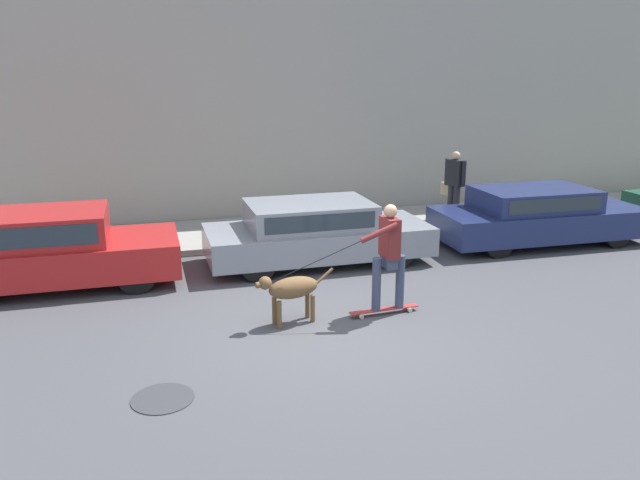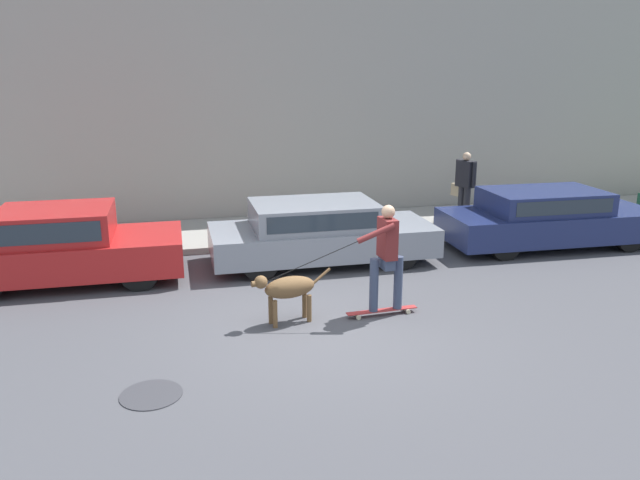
% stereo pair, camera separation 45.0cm
% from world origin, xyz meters
% --- Properties ---
extents(ground_plane, '(36.00, 36.00, 0.00)m').
position_xyz_m(ground_plane, '(0.00, 0.00, 0.00)').
color(ground_plane, '#47474C').
extents(back_wall, '(32.00, 0.30, 5.80)m').
position_xyz_m(back_wall, '(0.00, 6.91, 2.90)').
color(back_wall, '#9E998E').
rests_on(back_wall, ground_plane).
extents(sidewalk_curb, '(30.00, 2.59, 0.13)m').
position_xyz_m(sidewalk_curb, '(0.00, 5.44, 0.07)').
color(sidewalk_curb, gray).
rests_on(sidewalk_curb, ground_plane).
extents(parked_car_0, '(3.94, 1.80, 1.32)m').
position_xyz_m(parked_car_0, '(-3.93, 3.06, 0.63)').
color(parked_car_0, black).
rests_on(parked_car_0, ground_plane).
extents(parked_car_1, '(4.28, 1.79, 1.20)m').
position_xyz_m(parked_car_1, '(0.66, 3.06, 0.60)').
color(parked_car_1, black).
rests_on(parked_car_1, ground_plane).
extents(parked_car_2, '(4.54, 1.85, 1.21)m').
position_xyz_m(parked_car_2, '(5.60, 3.06, 0.60)').
color(parked_car_2, black).
rests_on(parked_car_2, ground_plane).
extents(dog, '(1.24, 0.46, 0.79)m').
position_xyz_m(dog, '(-0.51, 0.29, 0.54)').
color(dog, brown).
rests_on(dog, ground_plane).
extents(skateboarder, '(2.42, 0.55, 1.72)m').
position_xyz_m(skateboarder, '(0.99, 0.24, 0.98)').
color(skateboarder, beige).
rests_on(skateboarder, ground_plane).
extents(pedestrian_with_bag, '(0.35, 0.71, 1.65)m').
position_xyz_m(pedestrian_with_bag, '(4.60, 4.94, 1.04)').
color(pedestrian_with_bag, '#28282D').
rests_on(pedestrian_with_bag, sidewalk_curb).
extents(manhole_cover, '(0.72, 0.72, 0.01)m').
position_xyz_m(manhole_cover, '(-2.45, -1.42, 0.01)').
color(manhole_cover, '#38383D').
rests_on(manhole_cover, ground_plane).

